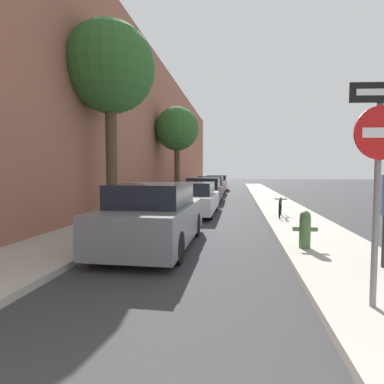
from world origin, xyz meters
TOP-DOWN VIEW (x-y plane):
  - ground_plane at (0.00, 16.00)m, footprint 120.00×120.00m
  - sidewalk_left at (-2.90, 16.00)m, footprint 2.00×52.00m
  - sidewalk_right at (2.90, 16.00)m, footprint 2.00×52.00m
  - building_facade_left at (-4.25, 16.00)m, footprint 0.70×52.00m
  - parked_car_grey at (-0.89, 6.19)m, footprint 1.70×4.00m
  - parked_car_silver at (-0.87, 11.60)m, footprint 1.90×4.27m
  - parked_car_black at (-0.93, 16.74)m, footprint 1.90×4.27m
  - parked_car_maroon at (-1.01, 22.13)m, footprint 1.88×4.42m
  - parked_car_white at (-0.95, 27.69)m, footprint 1.86×4.04m
  - street_tree_near at (-3.10, 9.04)m, footprint 2.85×2.85m
  - street_tree_far at (-2.71, 17.87)m, footprint 2.61×2.61m
  - fire_hydrant at (2.32, 6.07)m, footprint 0.49×0.22m
  - traffic_sign_post at (2.52, 3.28)m, footprint 0.72×0.13m
  - bicycle at (2.43, 10.69)m, footprint 0.44×1.56m

SIDE VIEW (x-z plane):
  - ground_plane at x=0.00m, z-range 0.00..0.00m
  - sidewalk_left at x=-2.90m, z-range 0.00..0.12m
  - sidewalk_right at x=2.90m, z-range 0.00..0.12m
  - bicycle at x=2.43m, z-range 0.13..0.77m
  - fire_hydrant at x=2.32m, z-range 0.13..0.90m
  - parked_car_silver at x=-0.87m, z-range -0.02..1.26m
  - parked_car_black at x=-0.93m, z-range -0.04..1.32m
  - parked_car_maroon at x=-1.01m, z-range -0.04..1.35m
  - parked_car_white at x=-0.95m, z-range -0.02..1.37m
  - parked_car_grey at x=-0.89m, z-range -0.04..1.39m
  - traffic_sign_post at x=2.52m, z-range 0.54..3.08m
  - street_tree_far at x=-2.71m, z-range 1.50..6.96m
  - building_facade_left at x=-4.25m, z-range 0.00..8.65m
  - street_tree_near at x=-3.10m, z-range 1.78..8.07m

